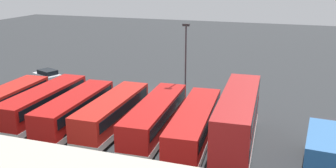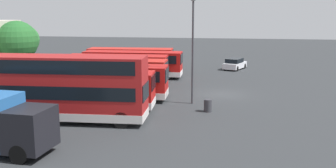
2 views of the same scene
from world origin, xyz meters
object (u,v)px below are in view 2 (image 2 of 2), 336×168
at_px(bus_double_decker_near_end, 59,87).
at_px(bus_single_deck_fourth, 111,73).
at_px(bus_single_deck_third, 101,81).
at_px(lamp_post_tall, 193,43).
at_px(waste_bin_yellow, 208,106).
at_px(bus_single_deck_fifth, 117,68).
at_px(bus_single_deck_second, 79,89).
at_px(bus_single_deck_sixth, 133,63).
at_px(car_hatchback_silver, 235,64).
at_px(bus_single_deck_seventh, 131,59).

height_order(bus_double_decker_near_end, bus_single_deck_fourth, bus_double_decker_near_end).
distance_m(bus_single_deck_third, bus_single_deck_fourth, 3.86).
xyz_separation_m(lamp_post_tall, waste_bin_yellow, (-2.43, -1.43, -4.48)).
bearing_deg(waste_bin_yellow, lamp_post_tall, 30.54).
height_order(bus_single_deck_third, bus_single_deck_fifth, same).
xyz_separation_m(bus_single_deck_second, bus_single_deck_fourth, (7.43, -0.29, -0.00)).
distance_m(bus_single_deck_fifth, bus_single_deck_sixth, 3.85).
bearing_deg(car_hatchback_silver, bus_single_deck_sixth, 125.34).
bearing_deg(bus_single_deck_sixth, waste_bin_yellow, -146.15).
distance_m(bus_single_deck_fourth, car_hatchback_silver, 19.30).
height_order(bus_double_decker_near_end, car_hatchback_silver, bus_double_decker_near_end).
distance_m(bus_single_deck_sixth, car_hatchback_silver, 14.02).
distance_m(bus_double_decker_near_end, bus_single_deck_second, 3.49).
xyz_separation_m(bus_double_decker_near_end, bus_single_deck_second, (3.39, -0.01, -0.83)).
bearing_deg(bus_double_decker_near_end, bus_single_deck_sixth, -1.82).
bearing_deg(waste_bin_yellow, bus_single_deck_sixth, 33.85).
height_order(bus_single_deck_third, waste_bin_yellow, bus_single_deck_third).
bearing_deg(bus_single_deck_fifth, bus_double_decker_near_end, -179.43).
bearing_deg(bus_double_decker_near_end, waste_bin_yellow, -66.99).
xyz_separation_m(bus_single_deck_sixth, bus_single_deck_seventh, (3.41, 1.14, -0.00)).
bearing_deg(waste_bin_yellow, car_hatchback_silver, -5.47).
xyz_separation_m(bus_single_deck_sixth, car_hatchback_silver, (8.09, -11.41, -0.92)).
relative_size(bus_single_deck_fifth, car_hatchback_silver, 2.46).
bearing_deg(car_hatchback_silver, bus_single_deck_second, 152.26).
xyz_separation_m(bus_double_decker_near_end, bus_single_deck_third, (6.96, -0.58, -0.83)).
xyz_separation_m(bus_single_deck_fourth, bus_single_deck_fifth, (3.47, 0.44, -0.00)).
xyz_separation_m(bus_single_deck_fifth, lamp_post_tall, (-7.66, -8.59, 3.34)).
relative_size(bus_single_deck_fourth, car_hatchback_silver, 2.46).
relative_size(bus_double_decker_near_end, bus_single_deck_second, 1.02).
distance_m(bus_double_decker_near_end, bus_single_deck_seventh, 21.50).
xyz_separation_m(bus_single_deck_second, bus_single_deck_seventh, (18.09, 0.58, -0.00)).
height_order(bus_single_deck_sixth, car_hatchback_silver, bus_single_deck_sixth).
bearing_deg(car_hatchback_silver, bus_single_deck_fifth, 134.39).
bearing_deg(bus_single_deck_second, bus_single_deck_fifth, 0.80).
bearing_deg(bus_double_decker_near_end, bus_single_deck_third, -4.73).
xyz_separation_m(bus_single_deck_second, waste_bin_yellow, (0.81, -9.87, -1.15)).
bearing_deg(bus_single_deck_third, car_hatchback_silver, -30.72).
bearing_deg(bus_single_deck_sixth, bus_single_deck_third, -179.99).
xyz_separation_m(bus_single_deck_third, lamp_post_tall, (-0.34, -7.87, 3.33)).
bearing_deg(bus_single_deck_fifth, bus_single_deck_seventh, 3.36).
bearing_deg(bus_single_deck_seventh, bus_single_deck_third, -175.51).
bearing_deg(bus_single_deck_seventh, bus_single_deck_sixth, -161.52).
xyz_separation_m(bus_single_deck_fourth, bus_single_deck_sixth, (7.25, -0.27, 0.00)).
xyz_separation_m(bus_single_deck_fifth, bus_single_deck_seventh, (7.19, 0.42, -0.00)).
distance_m(bus_single_deck_seventh, waste_bin_yellow, 20.23).
distance_m(bus_single_deck_second, bus_single_deck_fifth, 10.90).
height_order(bus_single_deck_third, bus_single_deck_seventh, same).
bearing_deg(bus_double_decker_near_end, car_hatchback_silver, -24.61).
relative_size(bus_single_deck_sixth, car_hatchback_silver, 2.58).
bearing_deg(lamp_post_tall, bus_single_deck_seventh, 31.25).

